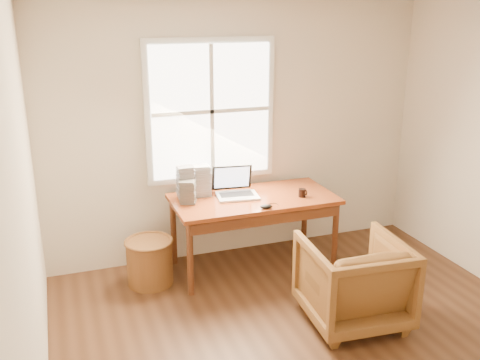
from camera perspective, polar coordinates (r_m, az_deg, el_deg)
The scene contains 11 objects.
room_shell at distance 3.66m, azimuth 10.40°, elevation -1.56°, with size 4.04×4.54×2.64m.
desk at distance 5.26m, azimuth 1.45°, elevation -2.03°, with size 1.60×0.80×0.04m, color brown.
armchair at distance 4.59m, azimuth 11.98°, elevation -10.48°, with size 0.79×0.81×0.74m, color brown.
wicker_stool at distance 5.21m, azimuth -9.60°, elevation -8.65°, with size 0.43×0.43×0.43m, color brown.
laptop at distance 5.19m, azimuth -0.27°, elevation -0.27°, with size 0.41×0.43×0.30m, color silver, non-canonical shape.
mouse at distance 4.95m, azimuth 2.81°, elevation -2.85°, with size 0.12×0.07×0.04m, color black.
coffee_mug at distance 5.28m, azimuth 6.64°, elevation -1.38°, with size 0.07×0.07×0.08m, color black.
cd_stack_a at distance 5.26m, azimuth -4.08°, elevation -0.08°, with size 0.16×0.14×0.31m, color silver.
cd_stack_b at distance 5.08m, azimuth -5.59°, elevation -1.30°, with size 0.14×0.12×0.22m, color #26262B.
cd_stack_c at distance 5.17m, azimuth -5.84°, elevation -0.29°, with size 0.15×0.13×0.33m, color #A1A2AE.
cd_stack_d at distance 5.41m, azimuth -3.89°, elevation -0.29°, with size 0.14×0.12×0.18m, color silver.
Camera 1 is at (-1.78, -2.82, 2.51)m, focal length 40.00 mm.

